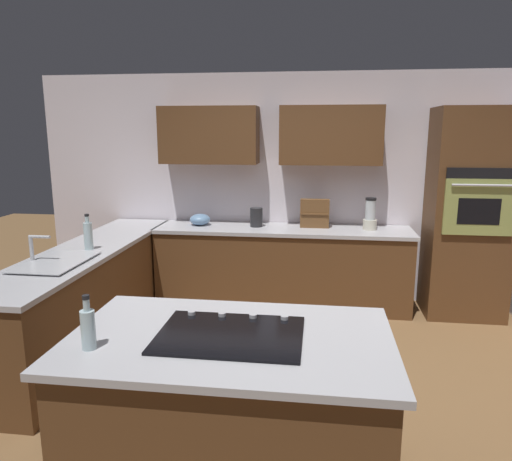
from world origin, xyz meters
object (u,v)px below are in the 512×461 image
object	(u,v)px
wall_oven	(468,214)
oil_bottle	(88,328)
sink_unit	(54,261)
cooktop	(230,334)
kettle	(256,217)
blender	(370,216)
mixing_bowl	(200,220)
dish_soap_bottle	(88,235)
spice_rack	(315,213)

from	to	relation	value
wall_oven	oil_bottle	world-z (taller)	wall_oven
sink_unit	oil_bottle	world-z (taller)	oil_bottle
cooktop	kettle	bearing A→B (deg)	-85.16
oil_bottle	blender	bearing A→B (deg)	-117.83
mixing_bowl	dish_soap_bottle	world-z (taller)	dish_soap_bottle
sink_unit	spice_rack	distance (m)	2.73
sink_unit	dish_soap_bottle	size ratio (longest dim) A/B	2.13
wall_oven	dish_soap_bottle	size ratio (longest dim) A/B	6.70
wall_oven	blender	size ratio (longest dim) A/B	6.29
mixing_bowl	oil_bottle	world-z (taller)	oil_bottle
dish_soap_bottle	cooktop	bearing A→B (deg)	134.22
mixing_bowl	oil_bottle	size ratio (longest dim) A/B	0.83
dish_soap_bottle	spice_rack	bearing A→B (deg)	-147.46
blender	oil_bottle	bearing A→B (deg)	62.17
sink_unit	spice_rack	world-z (taller)	spice_rack
spice_rack	dish_soap_bottle	bearing A→B (deg)	32.54
wall_oven	kettle	xyz separation A→B (m)	(2.25, -0.05, -0.09)
wall_oven	oil_bottle	xyz separation A→B (m)	(2.67, 3.11, -0.09)
oil_bottle	wall_oven	bearing A→B (deg)	-130.60
kettle	blender	bearing A→B (deg)	180.00
wall_oven	kettle	bearing A→B (deg)	-1.20
sink_unit	oil_bottle	bearing A→B (deg)	125.33
cooktop	spice_rack	bearing A→B (deg)	-97.79
oil_bottle	mixing_bowl	bearing A→B (deg)	-85.79
sink_unit	blender	size ratio (longest dim) A/B	2.00
wall_oven	sink_unit	distance (m)	4.05
spice_rack	dish_soap_bottle	size ratio (longest dim) A/B	0.97
wall_oven	cooktop	distance (m)	3.50
blender	mixing_bowl	bearing A→B (deg)	-0.00
wall_oven	mixing_bowl	xyz separation A→B (m)	(2.90, -0.05, -0.14)
cooktop	mixing_bowl	distance (m)	3.05
spice_rack	cooktop	bearing A→B (deg)	82.21
sink_unit	spice_rack	size ratio (longest dim) A/B	2.20
kettle	dish_soap_bottle	bearing A→B (deg)	42.43
mixing_bowl	kettle	xyz separation A→B (m)	(-0.65, 0.00, 0.04)
sink_unit	blender	world-z (taller)	blender
kettle	sink_unit	bearing A→B (deg)	50.49
dish_soap_bottle	oil_bottle	xyz separation A→B (m)	(-0.95, 1.91, -0.02)
blender	spice_rack	distance (m)	0.60
cooktop	blender	size ratio (longest dim) A/B	2.18
sink_unit	blender	bearing A→B (deg)	-147.11
cooktop	mixing_bowl	world-z (taller)	mixing_bowl
dish_soap_bottle	oil_bottle	size ratio (longest dim) A/B	1.18
dish_soap_bottle	oil_bottle	bearing A→B (deg)	116.55
blender	dish_soap_bottle	size ratio (longest dim) A/B	1.07
cooktop	kettle	world-z (taller)	kettle
spice_rack	dish_soap_bottle	distance (m)	2.40
blender	oil_bottle	world-z (taller)	blender
dish_soap_bottle	oil_bottle	world-z (taller)	dish_soap_bottle
cooktop	spice_rack	distance (m)	2.98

